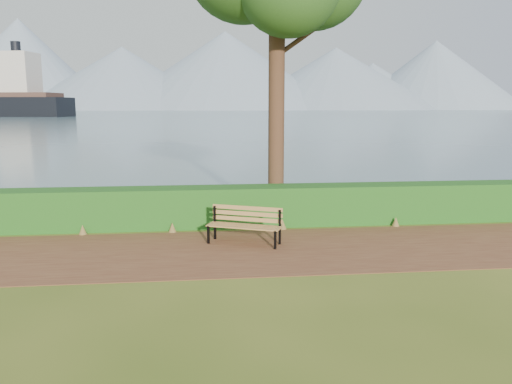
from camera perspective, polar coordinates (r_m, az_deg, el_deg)
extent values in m
plane|color=#405819|center=(10.27, -3.98, -7.29)|extent=(140.00, 140.00, 0.00)
cube|color=brown|center=(10.56, -4.04, -6.78)|extent=(40.00, 3.40, 0.01)
cube|color=#174D16|center=(12.67, -4.48, -1.67)|extent=(32.00, 0.85, 1.00)
cube|color=#3F5866|center=(269.83, -6.24, 9.11)|extent=(700.00, 510.00, 0.00)
cone|color=gray|center=(443.58, -25.26, 13.03)|extent=(140.00, 140.00, 70.00)
cone|color=gray|center=(409.72, -14.95, 12.42)|extent=(160.00, 160.00, 48.00)
cone|color=gray|center=(416.25, -3.52, 13.65)|extent=(190.00, 190.00, 62.00)
cone|color=gray|center=(424.98, 9.05, 12.66)|extent=(170.00, 170.00, 50.00)
cone|color=gray|center=(465.90, 19.73, 12.45)|extent=(150.00, 150.00, 58.00)
cone|color=gray|center=(440.16, -7.64, 11.61)|extent=(120.00, 120.00, 35.00)
cone|color=gray|center=(460.39, 13.11, 11.68)|extent=(130.00, 130.00, 40.00)
cube|color=black|center=(11.10, -5.46, -4.91)|extent=(0.06, 0.07, 0.41)
cube|color=black|center=(11.41, -4.72, -3.52)|extent=(0.06, 0.07, 0.78)
cube|color=black|center=(11.23, -5.09, -3.79)|extent=(0.23, 0.45, 0.05)
cube|color=black|center=(10.63, 2.21, -5.53)|extent=(0.06, 0.07, 0.41)
cube|color=black|center=(10.96, 2.74, -4.06)|extent=(0.06, 0.07, 0.78)
cube|color=black|center=(10.77, 2.48, -4.35)|extent=(0.23, 0.45, 0.05)
cube|color=olive|center=(10.81, -1.67, -4.14)|extent=(1.54, 0.72, 0.03)
cube|color=olive|center=(10.92, -1.48, -4.00)|extent=(1.54, 0.72, 0.03)
cube|color=olive|center=(11.03, -1.29, -3.87)|extent=(1.54, 0.72, 0.03)
cube|color=olive|center=(11.13, -1.11, -3.73)|extent=(1.54, 0.72, 0.03)
cube|color=olive|center=(11.16, -1.02, -3.13)|extent=(1.52, 0.68, 0.09)
cube|color=olive|center=(11.13, -1.03, -2.49)|extent=(1.52, 0.68, 0.09)
cube|color=olive|center=(11.10, -1.03, -1.85)|extent=(1.52, 0.68, 0.09)
cylinder|color=#3B2518|center=(13.19, 2.37, 13.09)|extent=(0.42, 0.42, 7.54)
cylinder|color=#3B2518|center=(13.34, 4.49, 16.65)|extent=(1.10, 0.13, 0.82)
cylinder|color=#3B2518|center=(13.38, 0.47, 18.92)|extent=(0.85, 0.40, 0.75)
cube|color=beige|center=(158.74, -25.57, 12.06)|extent=(11.19, 10.55, 11.83)
cylinder|color=black|center=(159.28, -25.76, 14.56)|extent=(2.58, 2.58, 3.76)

